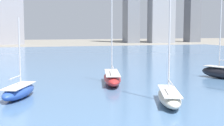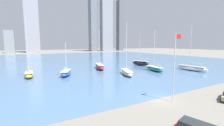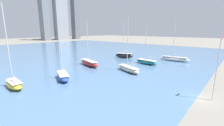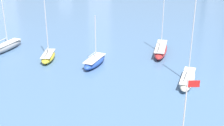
% 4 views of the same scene
% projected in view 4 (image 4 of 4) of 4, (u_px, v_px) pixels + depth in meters
% --- Properties ---
extents(harbor_water, '(180.00, 140.00, 0.00)m').
position_uv_depth(harbor_water, '(131.00, 12.00, 99.73)').
color(harbor_water, '#4C7099').
rests_on(harbor_water, ground_plane).
extents(flag_pole, '(1.24, 0.14, 10.67)m').
position_uv_depth(flag_pole, '(183.00, 123.00, 30.97)').
color(flag_pole, silver).
rests_on(flag_pole, ground_plane).
extents(sailboat_yellow, '(2.51, 6.79, 16.38)m').
position_uv_depth(sailboat_yellow, '(47.00, 56.00, 61.40)').
color(sailboat_yellow, yellow).
rests_on(sailboat_yellow, harbor_water).
extents(sailboat_red, '(4.85, 10.75, 14.17)m').
position_uv_depth(sailboat_red, '(160.00, 50.00, 64.72)').
color(sailboat_red, '#B72828').
rests_on(sailboat_red, harbor_water).
extents(sailboat_blue, '(5.17, 7.82, 9.58)m').
position_uv_depth(sailboat_blue, '(94.00, 62.00, 58.96)').
color(sailboat_blue, '#284CA8').
rests_on(sailboat_blue, harbor_water).
extents(sailboat_cream, '(5.22, 9.32, 15.35)m').
position_uv_depth(sailboat_cream, '(187.00, 79.00, 51.99)').
color(sailboat_cream, beige).
rests_on(sailboat_cream, harbor_water).
extents(sailboat_gray, '(6.06, 9.90, 15.33)m').
position_uv_depth(sailboat_gray, '(4.00, 47.00, 66.50)').
color(sailboat_gray, gray).
rests_on(sailboat_gray, harbor_water).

